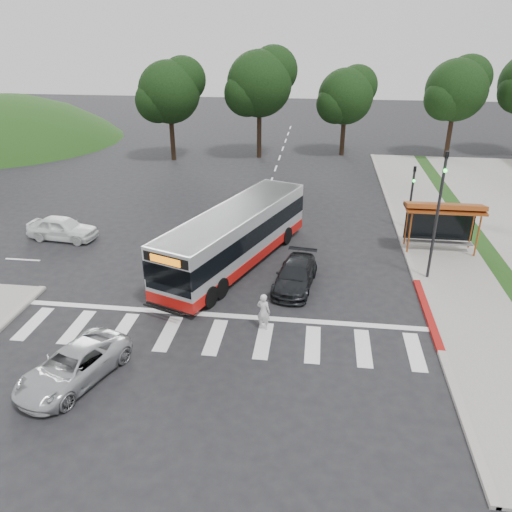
% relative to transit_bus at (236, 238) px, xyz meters
% --- Properties ---
extents(ground, '(140.00, 140.00, 0.00)m').
position_rel_transit_bus_xyz_m(ground, '(0.28, -1.99, -1.52)').
color(ground, black).
rests_on(ground, ground).
extents(sidewalk_east, '(4.00, 40.00, 0.12)m').
position_rel_transit_bus_xyz_m(sidewalk_east, '(11.28, 6.01, -1.46)').
color(sidewalk_east, gray).
rests_on(sidewalk_east, ground).
extents(curb_east, '(0.30, 40.00, 0.15)m').
position_rel_transit_bus_xyz_m(curb_east, '(9.28, 6.01, -1.44)').
color(curb_east, '#9E9991').
rests_on(curb_east, ground).
extents(curb_east_red, '(0.32, 6.00, 0.15)m').
position_rel_transit_bus_xyz_m(curb_east_red, '(9.28, -3.99, -1.44)').
color(curb_east_red, maroon).
rests_on(curb_east_red, ground).
extents(crosswalk_ladder, '(18.00, 2.60, 0.01)m').
position_rel_transit_bus_xyz_m(crosswalk_ladder, '(0.28, -6.99, -1.51)').
color(crosswalk_ladder, silver).
rests_on(crosswalk_ladder, ground).
extents(bus_shelter, '(4.20, 1.60, 2.86)m').
position_rel_transit_bus_xyz_m(bus_shelter, '(11.08, 3.12, 0.83)').
color(bus_shelter, '#A34A1B').
rests_on(bus_shelter, sidewalk_east).
extents(traffic_signal_ne_tall, '(0.18, 0.37, 6.50)m').
position_rel_transit_bus_xyz_m(traffic_signal_ne_tall, '(9.88, -0.49, 2.36)').
color(traffic_signal_ne_tall, black).
rests_on(traffic_signal_ne_tall, ground).
extents(traffic_signal_ne_short, '(0.18, 0.37, 4.00)m').
position_rel_transit_bus_xyz_m(traffic_signal_ne_short, '(9.88, 6.50, 0.96)').
color(traffic_signal_ne_short, black).
rests_on(traffic_signal_ne_short, ground).
extents(tree_ne_a, '(6.16, 5.74, 9.30)m').
position_rel_transit_bus_xyz_m(tree_ne_a, '(16.35, 26.08, 4.87)').
color(tree_ne_a, black).
rests_on(tree_ne_a, parking_lot).
extents(tree_north_a, '(6.60, 6.15, 10.17)m').
position_rel_transit_bus_xyz_m(tree_north_a, '(-1.64, 24.08, 5.40)').
color(tree_north_a, black).
rests_on(tree_north_a, ground).
extents(tree_north_b, '(5.72, 5.33, 8.43)m').
position_rel_transit_bus_xyz_m(tree_north_b, '(6.35, 26.07, 4.14)').
color(tree_north_b, black).
rests_on(tree_north_b, ground).
extents(tree_north_c, '(6.16, 5.74, 9.30)m').
position_rel_transit_bus_xyz_m(tree_north_c, '(-9.65, 22.08, 4.77)').
color(tree_north_c, black).
rests_on(tree_north_c, ground).
extents(transit_bus, '(6.54, 11.89, 3.04)m').
position_rel_transit_bus_xyz_m(transit_bus, '(0.00, 0.00, 0.00)').
color(transit_bus, '#B8BABD').
rests_on(transit_bus, ground).
extents(pedestrian, '(0.70, 0.58, 1.65)m').
position_rel_transit_bus_xyz_m(pedestrian, '(2.17, -6.09, -0.69)').
color(pedestrian, silver).
rests_on(pedestrian, ground).
extents(dark_sedan, '(2.28, 4.46, 1.24)m').
position_rel_transit_bus_xyz_m(dark_sedan, '(3.28, -2.16, -0.90)').
color(dark_sedan, black).
rests_on(dark_sedan, ground).
extents(silver_suv_south, '(3.43, 4.90, 1.24)m').
position_rel_transit_bus_xyz_m(silver_suv_south, '(-4.19, -10.33, -0.90)').
color(silver_suv_south, '#B9BBBE').
rests_on(silver_suv_south, ground).
extents(west_car_white, '(4.29, 2.06, 1.41)m').
position_rel_transit_bus_xyz_m(west_car_white, '(-10.85, 2.08, -0.81)').
color(west_car_white, white).
rests_on(west_car_white, ground).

